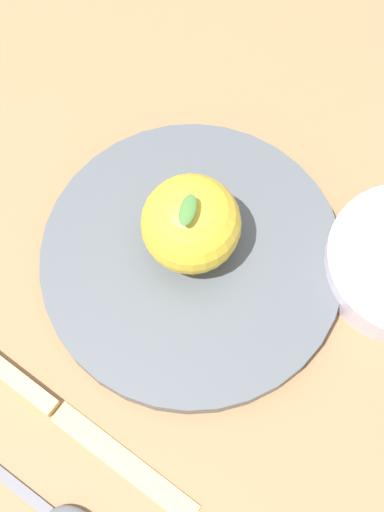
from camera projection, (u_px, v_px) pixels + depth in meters
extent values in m
plane|color=olive|center=(169.00, 289.00, 0.63)|extent=(2.40, 2.40, 0.00)
cylinder|color=#4C5156|center=(192.00, 261.00, 0.63)|extent=(0.25, 0.25, 0.02)
torus|color=#4C5156|center=(192.00, 259.00, 0.62)|extent=(0.25, 0.25, 0.01)
sphere|color=gold|center=(191.00, 224.00, 0.59)|extent=(0.08, 0.08, 0.08)
cylinder|color=#4C3319|center=(191.00, 200.00, 0.54)|extent=(0.00, 0.00, 0.01)
ellipsoid|color=#386628|center=(188.00, 210.00, 0.54)|extent=(0.02, 0.01, 0.01)
cube|color=#D8B766|center=(121.00, 461.00, 0.58)|extent=(0.07, 0.13, 0.00)
cube|color=#D8B766|center=(19.00, 382.00, 0.59)|extent=(0.04, 0.07, 0.01)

